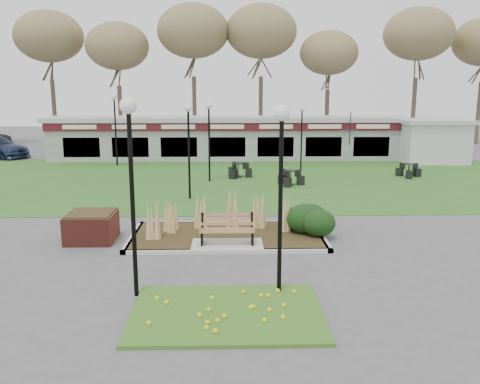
{
  "coord_description": "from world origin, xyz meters",
  "views": [
    {
      "loc": [
        0.04,
        -14.98,
        4.92
      ],
      "look_at": [
        0.44,
        2.0,
        1.38
      ],
      "focal_mm": 38.0,
      "sensor_mm": 36.0,
      "label": 1
    }
  ],
  "objects_px": {
    "park_bench": "(227,229)",
    "bistro_set_d": "(409,173)",
    "lamp_post_far_left": "(115,114)",
    "lamp_post_mid_right": "(209,124)",
    "service_hut": "(433,141)",
    "patio_umbrella": "(349,141)",
    "lamp_post_near_left": "(130,154)",
    "brick_planter": "(92,226)",
    "lamp_post_far_right": "(302,124)",
    "food_pavilion": "(227,138)",
    "lamp_post_near_right": "(281,159)",
    "lamp_post_mid_left": "(189,130)",
    "bistro_set_a": "(238,172)",
    "bistro_set_b": "(290,180)"
  },
  "relations": [
    {
      "from": "brick_planter",
      "to": "lamp_post_mid_right",
      "type": "relative_size",
      "value": 0.36
    },
    {
      "from": "brick_planter",
      "to": "bistro_set_d",
      "type": "height_order",
      "value": "brick_planter"
    },
    {
      "from": "lamp_post_mid_right",
      "to": "bistro_set_d",
      "type": "relative_size",
      "value": 3.06
    },
    {
      "from": "lamp_post_near_left",
      "to": "patio_umbrella",
      "type": "distance_m",
      "value": 23.87
    },
    {
      "from": "lamp_post_near_right",
      "to": "lamp_post_mid_left",
      "type": "xyz_separation_m",
      "value": [
        -2.93,
        10.7,
        -0.24
      ]
    },
    {
      "from": "patio_umbrella",
      "to": "lamp_post_near_left",
      "type": "bearing_deg",
      "value": -115.33
    },
    {
      "from": "lamp_post_near_left",
      "to": "bistro_set_a",
      "type": "height_order",
      "value": "lamp_post_near_left"
    },
    {
      "from": "food_pavilion",
      "to": "lamp_post_far_right",
      "type": "height_order",
      "value": "lamp_post_far_right"
    },
    {
      "from": "service_hut",
      "to": "patio_umbrella",
      "type": "bearing_deg",
      "value": 180.0
    },
    {
      "from": "bistro_set_a",
      "to": "lamp_post_far_left",
      "type": "bearing_deg",
      "value": 149.94
    },
    {
      "from": "patio_umbrella",
      "to": "bistro_set_a",
      "type": "bearing_deg",
      "value": -143.97
    },
    {
      "from": "bistro_set_b",
      "to": "lamp_post_near_right",
      "type": "bearing_deg",
      "value": -98.02
    },
    {
      "from": "patio_umbrella",
      "to": "lamp_post_far_left",
      "type": "bearing_deg",
      "value": -176.18
    },
    {
      "from": "park_bench",
      "to": "lamp_post_far_right",
      "type": "distance_m",
      "value": 15.52
    },
    {
      "from": "lamp_post_near_right",
      "to": "patio_umbrella",
      "type": "distance_m",
      "value": 22.61
    },
    {
      "from": "bistro_set_a",
      "to": "bistro_set_d",
      "type": "height_order",
      "value": "bistro_set_a"
    },
    {
      "from": "lamp_post_mid_left",
      "to": "bistro_set_a",
      "type": "distance_m",
      "value": 6.49
    },
    {
      "from": "park_bench",
      "to": "lamp_post_far_left",
      "type": "relative_size",
      "value": 0.38
    },
    {
      "from": "park_bench",
      "to": "lamp_post_near_left",
      "type": "distance_m",
      "value": 5.18
    },
    {
      "from": "brick_planter",
      "to": "lamp_post_far_right",
      "type": "relative_size",
      "value": 0.39
    },
    {
      "from": "service_hut",
      "to": "lamp_post_mid_left",
      "type": "bearing_deg",
      "value": -144.57
    },
    {
      "from": "lamp_post_near_right",
      "to": "bistro_set_d",
      "type": "relative_size",
      "value": 3.35
    },
    {
      "from": "brick_planter",
      "to": "patio_umbrella",
      "type": "xyz_separation_m",
      "value": [
        12.4,
        17.0,
        0.96
      ]
    },
    {
      "from": "service_hut",
      "to": "lamp_post_near_left",
      "type": "relative_size",
      "value": 0.94
    },
    {
      "from": "service_hut",
      "to": "bistro_set_a",
      "type": "height_order",
      "value": "service_hut"
    },
    {
      "from": "service_hut",
      "to": "bistro_set_d",
      "type": "bearing_deg",
      "value": -122.02
    },
    {
      "from": "park_bench",
      "to": "bistro_set_d",
      "type": "distance_m",
      "value": 15.76
    },
    {
      "from": "lamp_post_far_left",
      "to": "lamp_post_near_left",
      "type": "bearing_deg",
      "value": -76.82
    },
    {
      "from": "lamp_post_near_right",
      "to": "lamp_post_mid_right",
      "type": "distance_m",
      "value": 15.03
    },
    {
      "from": "lamp_post_far_right",
      "to": "patio_umbrella",
      "type": "xyz_separation_m",
      "value": [
        3.6,
        3.03,
        -1.35
      ]
    },
    {
      "from": "brick_planter",
      "to": "food_pavilion",
      "type": "bearing_deg",
      "value": 76.94
    },
    {
      "from": "food_pavilion",
      "to": "lamp_post_near_left",
      "type": "relative_size",
      "value": 5.23
    },
    {
      "from": "lamp_post_near_left",
      "to": "lamp_post_far_left",
      "type": "bearing_deg",
      "value": 103.18
    },
    {
      "from": "lamp_post_near_left",
      "to": "brick_planter",
      "type": "bearing_deg",
      "value": 116.29
    },
    {
      "from": "brick_planter",
      "to": "park_bench",
      "type": "bearing_deg",
      "value": -9.69
    },
    {
      "from": "park_bench",
      "to": "lamp_post_far_right",
      "type": "bearing_deg",
      "value": 73.37
    },
    {
      "from": "lamp_post_near_left",
      "to": "lamp_post_mid_left",
      "type": "height_order",
      "value": "lamp_post_near_left"
    },
    {
      "from": "lamp_post_mid_right",
      "to": "bistro_set_d",
      "type": "xyz_separation_m",
      "value": [
        10.95,
        1.05,
        -2.75
      ]
    },
    {
      "from": "lamp_post_mid_left",
      "to": "patio_umbrella",
      "type": "height_order",
      "value": "lamp_post_mid_left"
    },
    {
      "from": "service_hut",
      "to": "patio_umbrella",
      "type": "distance_m",
      "value": 5.5
    },
    {
      "from": "lamp_post_near_left",
      "to": "bistro_set_a",
      "type": "xyz_separation_m",
      "value": [
        2.77,
        16.12,
        -3.14
      ]
    },
    {
      "from": "lamp_post_mid_left",
      "to": "lamp_post_far_left",
      "type": "bearing_deg",
      "value": 118.43
    },
    {
      "from": "bistro_set_d",
      "to": "lamp_post_far_left",
      "type": "bearing_deg",
      "value": 164.9
    },
    {
      "from": "brick_planter",
      "to": "lamp_post_far_right",
      "type": "xyz_separation_m",
      "value": [
        8.8,
        13.97,
        2.31
      ]
    },
    {
      "from": "lamp_post_far_left",
      "to": "brick_planter",
      "type": "bearing_deg",
      "value": -80.84
    },
    {
      "from": "lamp_post_mid_right",
      "to": "lamp_post_mid_left",
      "type": "bearing_deg",
      "value": -100.05
    },
    {
      "from": "lamp_post_mid_right",
      "to": "bistro_set_d",
      "type": "height_order",
      "value": "lamp_post_mid_right"
    },
    {
      "from": "service_hut",
      "to": "lamp_post_mid_left",
      "type": "height_order",
      "value": "lamp_post_mid_left"
    },
    {
      "from": "lamp_post_mid_left",
      "to": "lamp_post_far_right",
      "type": "height_order",
      "value": "lamp_post_mid_left"
    },
    {
      "from": "lamp_post_mid_right",
      "to": "park_bench",
      "type": "bearing_deg",
      "value": -85.19
    }
  ]
}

